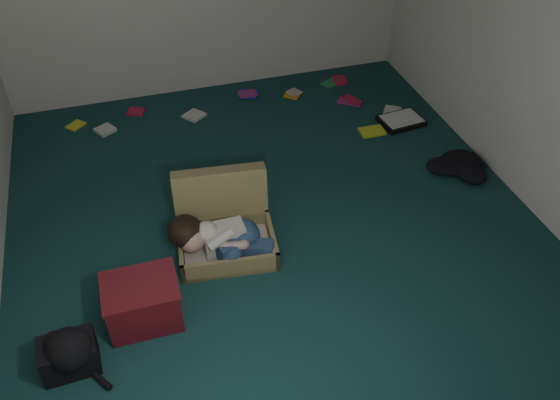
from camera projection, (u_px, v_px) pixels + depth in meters
floor at (274, 223)px, 4.61m from camera, size 4.50×4.50×0.00m
wall_front at (451, 357)px, 2.13m from camera, size 4.50×0.00×4.50m
wall_right at (542, 33)px, 4.22m from camera, size 0.00×4.50×4.50m
suitcase at (224, 225)px, 4.36m from camera, size 0.77×0.75×0.51m
person at (220, 238)px, 4.20m from camera, size 0.74×0.42×0.32m
maroon_bin at (143, 302)px, 3.78m from camera, size 0.48×0.37×0.33m
backpack at (69, 355)px, 3.53m from camera, size 0.43×0.35×0.25m
clothing_pile at (458, 166)px, 5.06m from camera, size 0.52×0.48×0.13m
paper_tray at (401, 121)px, 5.69m from camera, size 0.43×0.34×0.06m
book_scatter at (260, 107)px, 5.92m from camera, size 3.19×1.23×0.02m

